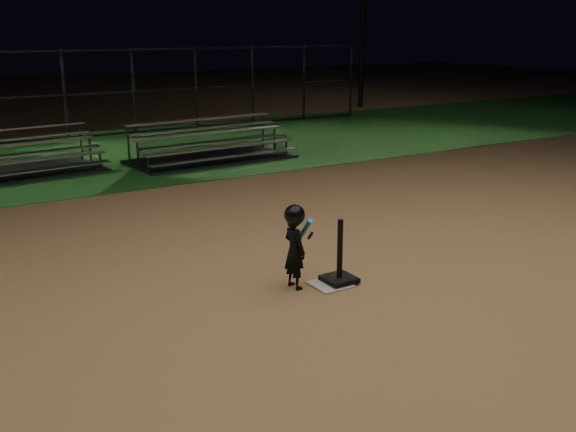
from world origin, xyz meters
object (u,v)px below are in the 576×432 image
object	(u,v)px
batting_tee	(339,270)
home_plate	(330,285)
bleacher_right	(211,152)
child_batter	(295,244)
bleacher_left	(7,167)

from	to	relation	value
batting_tee	home_plate	bearing A→B (deg)	-177.41
batting_tee	bleacher_right	world-z (taller)	bleacher_right
home_plate	child_batter	size ratio (longest dim) A/B	0.43
bleacher_right	child_batter	bearing A→B (deg)	-111.45
batting_tee	bleacher_right	size ratio (longest dim) A/B	0.20
bleacher_left	batting_tee	bearing A→B (deg)	-80.79
home_plate	bleacher_right	bearing A→B (deg)	74.95
bleacher_right	batting_tee	bearing A→B (deg)	-107.47
batting_tee	bleacher_left	world-z (taller)	bleacher_left
batting_tee	bleacher_left	bearing A→B (deg)	105.82
child_batter	bleacher_left	xyz separation A→B (m)	(-1.91, 8.51, -0.36)
batting_tee	bleacher_left	distance (m)	9.02
bleacher_left	home_plate	bearing A→B (deg)	-81.66
batting_tee	child_batter	distance (m)	0.69
child_batter	bleacher_left	size ratio (longest dim) A/B	0.26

